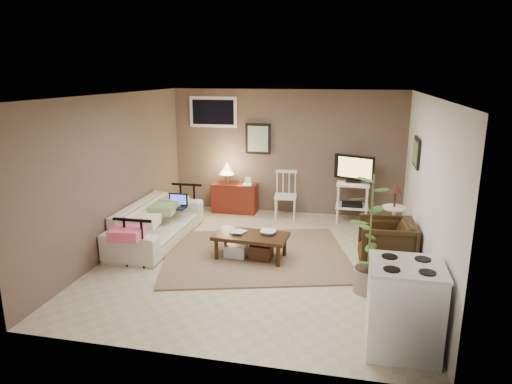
% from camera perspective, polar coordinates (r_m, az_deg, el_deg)
% --- Properties ---
extents(floor, '(5.00, 5.00, 0.00)m').
position_cam_1_polar(floor, '(6.87, 0.43, -8.42)').
color(floor, '#C1B293').
rests_on(floor, ground).
extents(art_back, '(0.50, 0.03, 0.60)m').
position_cam_1_polar(art_back, '(8.94, 0.26, 6.67)').
color(art_back, black).
extents(art_right, '(0.03, 0.60, 0.45)m').
position_cam_1_polar(art_right, '(7.39, 19.42, 4.70)').
color(art_right, black).
extents(window, '(0.96, 0.03, 0.60)m').
position_cam_1_polar(window, '(9.12, -5.36, 9.92)').
color(window, white).
extents(rug, '(3.22, 2.85, 0.03)m').
position_cam_1_polar(rug, '(6.99, -0.04, -7.87)').
color(rug, olive).
rests_on(rug, floor).
extents(coffee_table, '(1.12, 0.63, 0.41)m').
position_cam_1_polar(coffee_table, '(6.80, -0.72, -6.58)').
color(coffee_table, '#321E0D').
rests_on(coffee_table, floor).
extents(sofa, '(0.64, 2.18, 0.85)m').
position_cam_1_polar(sofa, '(7.63, -12.29, -2.98)').
color(sofa, beige).
rests_on(sofa, floor).
extents(sofa_pillows, '(0.42, 2.07, 0.15)m').
position_cam_1_polar(sofa_pillows, '(7.36, -12.77, -2.86)').
color(sofa_pillows, '#F1E4C8').
rests_on(sofa_pillows, sofa).
extents(sofa_end_rails, '(0.59, 2.18, 0.73)m').
position_cam_1_polar(sofa_end_rails, '(7.59, -11.41, -3.48)').
color(sofa_end_rails, black).
rests_on(sofa_end_rails, floor).
extents(laptop, '(0.33, 0.24, 0.23)m').
position_cam_1_polar(laptop, '(7.84, -9.83, -1.42)').
color(laptop, black).
rests_on(laptop, sofa).
extents(red_console, '(0.87, 0.38, 1.00)m').
position_cam_1_polar(red_console, '(9.06, -2.73, -0.37)').
color(red_console, maroon).
rests_on(red_console, floor).
extents(spindle_chair, '(0.45, 0.45, 0.90)m').
position_cam_1_polar(spindle_chair, '(8.67, 3.71, -0.54)').
color(spindle_chair, white).
rests_on(spindle_chair, floor).
extents(tv_stand, '(0.72, 0.48, 1.25)m').
position_cam_1_polar(tv_stand, '(8.56, 12.03, 0.61)').
color(tv_stand, white).
rests_on(tv_stand, floor).
extents(side_table, '(0.38, 0.38, 1.03)m').
position_cam_1_polar(side_table, '(7.62, 16.91, -1.65)').
color(side_table, white).
rests_on(side_table, floor).
extents(armchair, '(0.74, 0.78, 0.77)m').
position_cam_1_polar(armchair, '(6.73, 15.97, -6.00)').
color(armchair, black).
rests_on(armchair, floor).
extents(potted_plant, '(0.39, 0.39, 1.55)m').
position_cam_1_polar(potted_plant, '(5.79, 14.11, -4.64)').
color(potted_plant, gray).
rests_on(potted_plant, floor).
extents(stove, '(0.71, 0.66, 0.93)m').
position_cam_1_polar(stove, '(4.84, 17.99, -13.58)').
color(stove, white).
rests_on(stove, floor).
extents(bowl, '(0.24, 0.07, 0.23)m').
position_cam_1_polar(bowl, '(6.72, 1.54, -4.36)').
color(bowl, '#321E0D').
rests_on(bowl, coffee_table).
extents(book_table, '(0.16, 0.08, 0.23)m').
position_cam_1_polar(book_table, '(6.83, -2.77, -4.04)').
color(book_table, '#321E0D').
rests_on(book_table, coffee_table).
extents(book_console, '(0.18, 0.04, 0.24)m').
position_cam_1_polar(book_console, '(8.85, -1.66, 1.63)').
color(book_console, '#321E0D').
rests_on(book_console, red_console).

